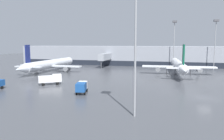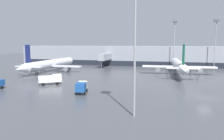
% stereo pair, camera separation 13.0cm
% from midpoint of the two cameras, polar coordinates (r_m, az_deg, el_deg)
% --- Properties ---
extents(ground_plane, '(320.00, 320.00, 0.00)m').
position_cam_midpoint_polar(ground_plane, '(45.98, 23.19, -6.79)').
color(ground_plane, '#424449').
extents(terminal_building, '(160.00, 29.08, 9.00)m').
position_cam_midpoint_polar(terminal_building, '(106.51, 18.31, 3.45)').
color(terminal_building, gray).
rests_on(terminal_building, ground_plane).
extents(parked_jet_0, '(24.09, 35.51, 10.18)m').
position_cam_midpoint_polar(parked_jet_0, '(76.41, 17.03, 1.21)').
color(parked_jet_0, silver).
rests_on(parked_jet_0, ground_plane).
extents(parked_jet_1, '(24.54, 37.80, 9.99)m').
position_cam_midpoint_polar(parked_jet_1, '(84.63, -15.77, 1.48)').
color(parked_jet_1, silver).
rests_on(parked_jet_1, ground_plane).
extents(service_truck_0, '(2.79, 4.87, 2.36)m').
position_cam_midpoint_polar(service_truck_0, '(46.36, -7.86, -4.29)').
color(service_truck_0, '#19478C').
rests_on(service_truck_0, ground_plane).
extents(service_truck_1, '(5.79, 4.96, 2.60)m').
position_cam_midpoint_polar(service_truck_1, '(57.71, -15.77, -2.21)').
color(service_truck_1, silver).
rests_on(service_truck_1, ground_plane).
extents(apron_light_mast_0, '(1.80, 1.80, 19.68)m').
position_cam_midpoint_polar(apron_light_mast_0, '(96.42, 25.57, 9.25)').
color(apron_light_mast_0, gray).
rests_on(apron_light_mast_0, ground_plane).
extents(apron_light_mast_2, '(1.80, 1.80, 19.78)m').
position_cam_midpoint_polar(apron_light_mast_2, '(31.11, 6.25, 16.09)').
color(apron_light_mast_2, gray).
rests_on(apron_light_mast_2, ground_plane).
extents(apron_light_mast_4, '(1.80, 1.80, 19.74)m').
position_cam_midpoint_polar(apron_light_mast_4, '(95.62, 16.08, 9.71)').
color(apron_light_mast_4, gray).
rests_on(apron_light_mast_4, ground_plane).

